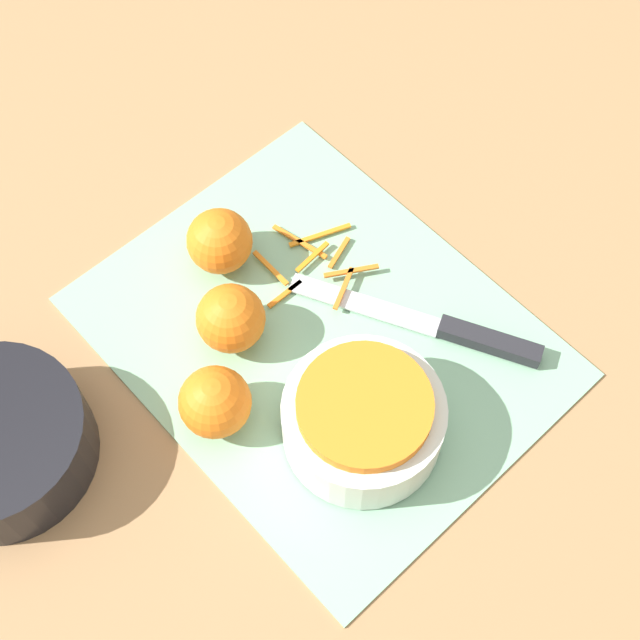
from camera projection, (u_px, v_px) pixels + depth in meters
name	position (u px, v px, depth m)	size (l,w,h in m)	color
ground_plane	(320.00, 337.00, 0.92)	(4.00, 4.00, 0.00)	#9E754C
cutting_board	(320.00, 336.00, 0.91)	(0.45, 0.36, 0.01)	#84B793
bowl_speckled	(363.00, 419.00, 0.83)	(0.15, 0.15, 0.07)	silver
knife	(459.00, 332.00, 0.91)	(0.25, 0.14, 0.02)	#232328
orange_left	(220.00, 241.00, 0.93)	(0.07, 0.07, 0.07)	orange
orange_right	(231.00, 318.00, 0.88)	(0.07, 0.07, 0.07)	orange
orange_back	(215.00, 403.00, 0.84)	(0.07, 0.07, 0.07)	orange
peel_pile	(315.00, 261.00, 0.95)	(0.13, 0.13, 0.01)	orange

